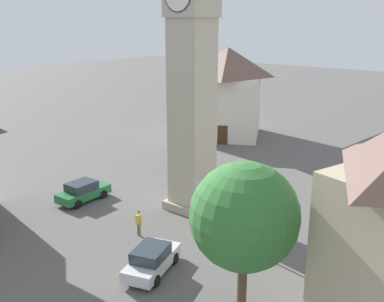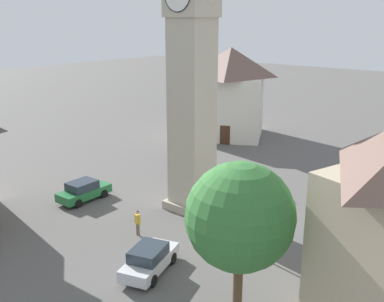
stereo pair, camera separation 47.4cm
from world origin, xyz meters
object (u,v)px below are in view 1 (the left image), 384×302
car_white_side (83,191)px  car_black_far (256,181)px  lamp_post (274,206)px  car_red_corner (353,235)px  building_terrace_right (227,91)px  car_silver_kerb (152,259)px  car_blue_kerb (197,167)px  tree (244,217)px  pedestrian (139,221)px  clock_tower (192,12)px

car_white_side → car_black_far: 13.60m
car_black_far → lamp_post: bearing=-54.2°
car_red_corner → car_white_side: (-18.47, -5.68, 0.00)m
car_red_corner → lamp_post: lamp_post is taller
building_terrace_right → lamp_post: size_ratio=2.14×
car_silver_kerb → lamp_post: bearing=48.5°
car_blue_kerb → tree: 20.39m
pedestrian → car_black_far: bearing=82.2°
pedestrian → lamp_post: lamp_post is taller
car_red_corner → car_black_far: 10.50m
car_blue_kerb → pedestrian: pedestrian is taller
clock_tower → tree: clock_tower is taller
tree → car_blue_kerb: bearing=134.2°
lamp_post → pedestrian: bearing=-163.1°
car_white_side → tree: bearing=-14.1°
car_red_corner → car_black_far: bearing=154.5°
car_silver_kerb → lamp_post: lamp_post is taller
clock_tower → car_black_far: size_ratio=5.44×
car_red_corner → pedestrian: (-11.06, -7.10, 0.25)m
building_terrace_right → car_silver_kerb: bearing=-62.7°
car_silver_kerb → lamp_post: 7.29m
tree → lamp_post: (-1.40, 5.33, -1.69)m
car_silver_kerb → car_red_corner: 12.21m
car_blue_kerb → car_red_corner: (15.40, -4.34, 0.00)m
pedestrian → car_white_side: bearing=169.2°
car_white_side → car_silver_kerb: bearing=-20.0°
car_blue_kerb → building_terrace_right: 15.29m
tree → pedestrian: bearing=163.4°
pedestrian → car_silver_kerb: bearing=-35.5°
tree → car_white_side: bearing=165.9°
car_red_corner → car_black_far: size_ratio=1.04×
car_silver_kerb → building_terrace_right: (-14.09, 27.33, 4.46)m
car_silver_kerb → tree: (5.91, -0.24, 4.32)m
clock_tower → lamp_post: (8.37, -3.13, -10.32)m
car_black_far → tree: tree is taller
car_black_far → car_silver_kerb: bearing=-81.7°
car_red_corner → car_white_side: bearing=-162.9°
car_red_corner → building_terrace_right: building_terrace_right is taller
lamp_post → building_terrace_right: bearing=129.9°
car_silver_kerb → building_terrace_right: 31.07m
car_blue_kerb → car_black_far: 5.92m
car_white_side → tree: (16.98, -4.26, 4.32)m
car_red_corner → clock_tower: bearing=-172.5°
car_white_side → pedestrian: (7.41, -1.41, 0.25)m
clock_tower → pedestrian: clock_tower is taller
clock_tower → tree: size_ratio=3.11×
pedestrian → building_terrace_right: 27.17m
car_white_side → car_blue_kerb: bearing=72.9°
pedestrian → clock_tower: bearing=92.1°
building_terrace_right → lamp_post: (18.60, -22.24, -1.82)m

